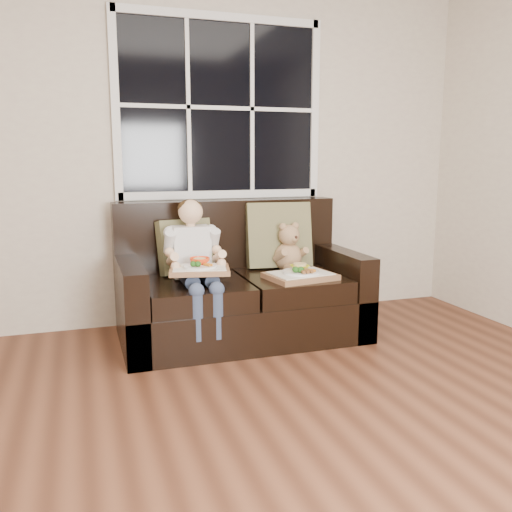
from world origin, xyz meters
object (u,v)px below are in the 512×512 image
object	(u,v)px
loveseat	(239,293)
tray_right	(300,275)
tray_left	(200,268)
child	(194,254)
teddy_bear	(289,250)

from	to	relation	value
loveseat	tray_right	xyz separation A→B (m)	(0.36, -0.29, 0.17)
tray_left	loveseat	bearing A→B (deg)	52.50
child	tray_left	bearing A→B (deg)	-90.88
loveseat	tray_right	bearing A→B (deg)	-38.55
tray_left	child	bearing A→B (deg)	101.34
child	tray_right	size ratio (longest dim) A/B	1.71
child	tray_right	xyz separation A→B (m)	(0.71, -0.17, -0.16)
teddy_bear	tray_right	world-z (taller)	teddy_bear
teddy_bear	tray_left	world-z (taller)	teddy_bear
teddy_bear	tray_right	distance (m)	0.34
loveseat	tray_right	world-z (taller)	loveseat
loveseat	child	bearing A→B (deg)	-161.21
child	tray_left	xyz separation A→B (m)	(-0.00, -0.18, -0.06)
loveseat	teddy_bear	bearing A→B (deg)	3.90
teddy_bear	tray_left	size ratio (longest dim) A/B	0.85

